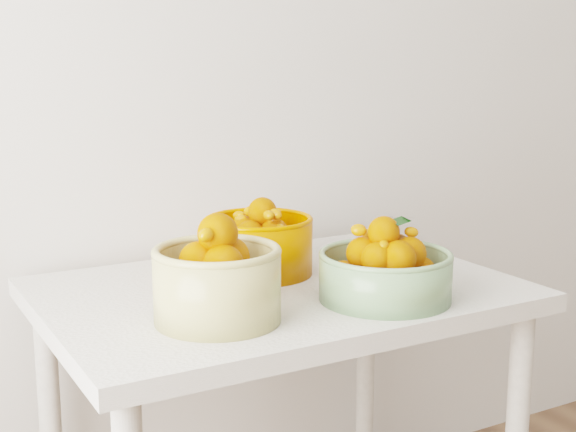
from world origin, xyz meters
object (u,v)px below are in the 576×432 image
table (279,328)px  bowl_orange (259,244)px  bowl_cream (217,280)px  bowl_green (386,271)px

table → bowl_orange: bearing=85.2°
bowl_cream → bowl_green: 0.36m
table → bowl_cream: bowl_cream is taller
bowl_cream → bowl_green: bearing=-7.4°
table → bowl_orange: size_ratio=3.48×
bowl_cream → bowl_green: (0.35, -0.05, -0.02)m
bowl_green → bowl_orange: (-0.13, 0.30, 0.01)m
bowl_green → bowl_orange: bearing=113.5°
bowl_cream → bowl_orange: bowl_cream is taller
bowl_green → table: bearing=125.8°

